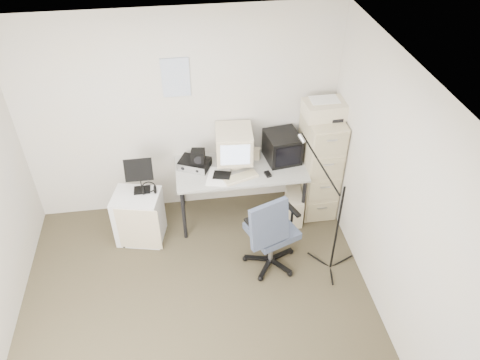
{
  "coord_description": "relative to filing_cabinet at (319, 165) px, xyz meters",
  "views": [
    {
      "loc": [
        -0.0,
        -2.83,
        3.99
      ],
      "look_at": [
        0.55,
        0.95,
        0.95
      ],
      "focal_mm": 35.0,
      "sensor_mm": 36.0,
      "label": 1
    }
  ],
  "objects": [
    {
      "name": "floor",
      "position": [
        -1.58,
        -1.48,
        -0.66
      ],
      "size": [
        3.6,
        3.6,
        0.01
      ],
      "primitive_type": "cube",
      "color": "#3B3720",
      "rests_on": "ground"
    },
    {
      "name": "filing_cabinet",
      "position": [
        0.0,
        0.0,
        0.0
      ],
      "size": [
        0.4,
        0.6,
        1.3
      ],
      "primitive_type": "cube",
      "color": "#B6AD98",
      "rests_on": "floor"
    },
    {
      "name": "office_chair",
      "position": [
        -0.74,
        -0.87,
        -0.13
      ],
      "size": [
        0.78,
        0.78,
        1.04
      ],
      "primitive_type": "cube",
      "rotation": [
        0.0,
        0.0,
        0.37
      ],
      "color": "#435172",
      "rests_on": "floor"
    },
    {
      "name": "desk_speaker",
      "position": [
        -0.74,
        0.12,
        0.15
      ],
      "size": [
        0.1,
        0.1,
        0.14
      ],
      "primitive_type": "cube",
      "rotation": [
        0.0,
        0.0,
        -0.35
      ],
      "color": "#C6B796",
      "rests_on": "desk"
    },
    {
      "name": "papers",
      "position": [
        -1.22,
        -0.17,
        0.09
      ],
      "size": [
        0.31,
        0.38,
        0.02
      ],
      "primitive_type": "cube",
      "rotation": [
        0.0,
        0.0,
        -0.26
      ],
      "color": "white",
      "rests_on": "desk"
    },
    {
      "name": "pc_tower",
      "position": [
        -0.32,
        -0.18,
        -0.46
      ],
      "size": [
        0.22,
        0.42,
        0.37
      ],
      "primitive_type": "cube",
      "rotation": [
        0.0,
        0.0,
        -0.11
      ],
      "color": "beige",
      "rests_on": "floor"
    },
    {
      "name": "crt_tv",
      "position": [
        -0.44,
        0.08,
        0.25
      ],
      "size": [
        0.42,
        0.44,
        0.34
      ],
      "primitive_type": "cube",
      "rotation": [
        0.0,
        0.0,
        0.14
      ],
      "color": "black",
      "rests_on": "desk"
    },
    {
      "name": "desk",
      "position": [
        -0.95,
        -0.03,
        -0.29
      ],
      "size": [
        1.5,
        0.7,
        0.73
      ],
      "primitive_type": "cube",
      "color": "#A5A5A0",
      "rests_on": "floor"
    },
    {
      "name": "keyboard",
      "position": [
        -0.98,
        -0.23,
        0.09
      ],
      "size": [
        0.43,
        0.27,
        0.02
      ],
      "primitive_type": "cube",
      "rotation": [
        0.0,
        0.0,
        0.32
      ],
      "color": "beige",
      "rests_on": "desk"
    },
    {
      "name": "crt_monitor",
      "position": [
        -1.01,
        0.07,
        0.31
      ],
      "size": [
        0.44,
        0.46,
        0.45
      ],
      "primitive_type": "cube",
      "rotation": [
        0.0,
        0.0,
        -0.07
      ],
      "color": "beige",
      "rests_on": "desk"
    },
    {
      "name": "music_stand",
      "position": [
        -2.09,
        -0.16,
        0.2
      ],
      "size": [
        0.32,
        0.2,
        0.44
      ],
      "primitive_type": "cube",
      "rotation": [
        0.0,
        0.0,
        0.13
      ],
      "color": "black",
      "rests_on": "side_cart"
    },
    {
      "name": "ceiling",
      "position": [
        -1.58,
        -1.48,
        1.85
      ],
      "size": [
        3.6,
        3.6,
        0.01
      ],
      "primitive_type": "cube",
      "color": "white",
      "rests_on": "ground"
    },
    {
      "name": "radio_receiver",
      "position": [
        -1.47,
        0.06,
        0.13
      ],
      "size": [
        0.41,
        0.36,
        0.1
      ],
      "primitive_type": "cube",
      "rotation": [
        0.0,
        0.0,
        -0.43
      ],
      "color": "black",
      "rests_on": "desk"
    },
    {
      "name": "radio_speaker",
      "position": [
        -1.43,
        0.02,
        0.25
      ],
      "size": [
        0.17,
        0.17,
        0.15
      ],
      "primitive_type": "cube",
      "rotation": [
        0.0,
        0.0,
        -0.17
      ],
      "color": "black",
      "rests_on": "radio_receiver"
    },
    {
      "name": "mic_stand",
      "position": [
        -0.09,
        -1.03,
        0.1
      ],
      "size": [
        0.03,
        0.03,
        1.5
      ],
      "primitive_type": "cylinder",
      "rotation": [
        0.0,
        0.0,
        1.99
      ],
      "color": "black",
      "rests_on": "floor"
    },
    {
      "name": "wall_calendar",
      "position": [
        -1.6,
        0.31,
        1.1
      ],
      "size": [
        0.3,
        0.02,
        0.44
      ],
      "primitive_type": "cube",
      "color": "white",
      "rests_on": "wall_back"
    },
    {
      "name": "headphones",
      "position": [
        -2.0,
        -0.22,
        0.04
      ],
      "size": [
        0.18,
        0.18,
        0.03
      ],
      "primitive_type": "torus",
      "rotation": [
        0.0,
        0.0,
        0.04
      ],
      "color": "black",
      "rests_on": "side_cart"
    },
    {
      "name": "wall_back",
      "position": [
        -1.58,
        0.32,
        0.6
      ],
      "size": [
        3.6,
        0.02,
        2.5
      ],
      "primitive_type": "cube",
      "color": "beige",
      "rests_on": "ground"
    },
    {
      "name": "mouse",
      "position": [
        -0.66,
        -0.21,
        0.09
      ],
      "size": [
        0.08,
        0.11,
        0.03
      ],
      "primitive_type": "cube",
      "rotation": [
        0.0,
        0.0,
        0.23
      ],
      "color": "black",
      "rests_on": "desk"
    },
    {
      "name": "printer",
      "position": [
        0.0,
        0.03,
        0.74
      ],
      "size": [
        0.48,
        0.34,
        0.18
      ],
      "primitive_type": "cube",
      "rotation": [
        0.0,
        0.0,
        0.06
      ],
      "color": "beige",
      "rests_on": "filing_cabinet"
    },
    {
      "name": "wall_right",
      "position": [
        0.22,
        -1.48,
        0.6
      ],
      "size": [
        0.02,
        3.6,
        2.5
      ],
      "primitive_type": "cube",
      "color": "beige",
      "rests_on": "ground"
    },
    {
      "name": "side_cart",
      "position": [
        -2.16,
        -0.25,
        -0.33
      ],
      "size": [
        0.59,
        0.51,
        0.63
      ],
      "primitive_type": "cube",
      "rotation": [
        0.0,
        0.0,
        -0.23
      ],
      "color": "silver",
      "rests_on": "floor"
    }
  ]
}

